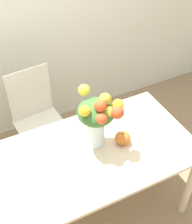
{
  "coord_description": "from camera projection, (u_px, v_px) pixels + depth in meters",
  "views": [
    {
      "loc": [
        -0.6,
        -1.33,
        2.46
      ],
      "look_at": [
        0.11,
        0.07,
        1.07
      ],
      "focal_mm": 50.0,
      "sensor_mm": 36.0,
      "label": 1
    }
  ],
  "objects": [
    {
      "name": "ground_plane",
      "position": [
        89.0,
        211.0,
        2.73
      ],
      "size": [
        12.0,
        12.0,
        0.0
      ],
      "primitive_type": "plane",
      "color": "#8E7556"
    },
    {
      "name": "wall_back",
      "position": [
        20.0,
        6.0,
        2.71
      ],
      "size": [
        8.0,
        0.06,
        2.7
      ],
      "color": "silver",
      "rests_on": "ground_plane"
    },
    {
      "name": "dining_table",
      "position": [
        87.0,
        163.0,
        2.28
      ],
      "size": [
        1.59,
        0.83,
        0.76
      ],
      "color": "beige",
      "rests_on": "ground_plane"
    },
    {
      "name": "flower_vase",
      "position": [
        98.0,
        117.0,
        2.12
      ],
      "size": [
        0.3,
        0.34,
        0.46
      ],
      "color": "silver",
      "rests_on": "dining_table"
    },
    {
      "name": "pumpkin",
      "position": [
        123.0,
        138.0,
        2.28
      ],
      "size": [
        0.12,
        0.12,
        0.11
      ],
      "color": "orange",
      "rests_on": "dining_table"
    },
    {
      "name": "dining_chair_near_window",
      "position": [
        38.0,
        119.0,
        2.87
      ],
      "size": [
        0.45,
        0.45,
        0.98
      ],
      "rotation": [
        0.0,
        0.0,
        0.08
      ],
      "color": "silver",
      "rests_on": "ground_plane"
    }
  ]
}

